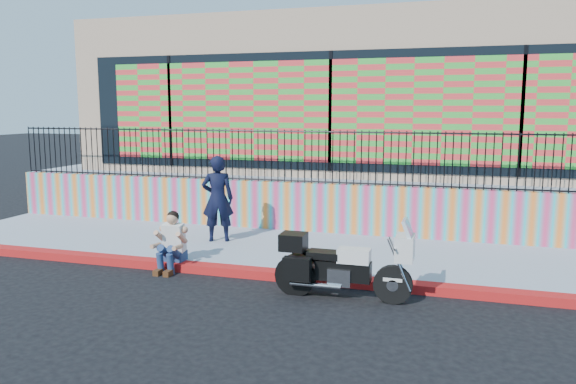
% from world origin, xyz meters
% --- Properties ---
extents(ground, '(90.00, 90.00, 0.00)m').
position_xyz_m(ground, '(0.00, 0.00, 0.00)').
color(ground, black).
rests_on(ground, ground).
extents(red_curb, '(16.00, 0.30, 0.15)m').
position_xyz_m(red_curb, '(0.00, 0.00, 0.07)').
color(red_curb, '#B00C1E').
rests_on(red_curb, ground).
extents(sidewalk, '(16.00, 3.00, 0.15)m').
position_xyz_m(sidewalk, '(0.00, 1.65, 0.07)').
color(sidewalk, '#878FA2').
rests_on(sidewalk, ground).
extents(mural_wall, '(16.00, 0.20, 1.10)m').
position_xyz_m(mural_wall, '(0.00, 3.25, 0.70)').
color(mural_wall, '#DD3A6E').
rests_on(mural_wall, sidewalk).
extents(metal_fence, '(15.80, 0.04, 1.20)m').
position_xyz_m(metal_fence, '(0.00, 3.25, 1.85)').
color(metal_fence, black).
rests_on(metal_fence, mural_wall).
extents(elevated_platform, '(16.00, 10.00, 1.25)m').
position_xyz_m(elevated_platform, '(0.00, 8.35, 0.62)').
color(elevated_platform, '#878FA2').
rests_on(elevated_platform, ground).
extents(storefront_building, '(14.00, 8.06, 4.00)m').
position_xyz_m(storefront_building, '(0.00, 8.13, 3.25)').
color(storefront_building, tan).
rests_on(storefront_building, elevated_platform).
extents(police_motorcycle, '(2.11, 0.70, 1.32)m').
position_xyz_m(police_motorcycle, '(1.26, -0.65, 0.55)').
color(police_motorcycle, black).
rests_on(police_motorcycle, ground).
extents(police_officer, '(0.77, 0.64, 1.81)m').
position_xyz_m(police_officer, '(-1.86, 1.74, 1.05)').
color(police_officer, black).
rests_on(police_officer, sidewalk).
extents(seated_man, '(0.54, 0.71, 1.06)m').
position_xyz_m(seated_man, '(-1.99, -0.10, 0.45)').
color(seated_man, navy).
rests_on(seated_man, ground).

